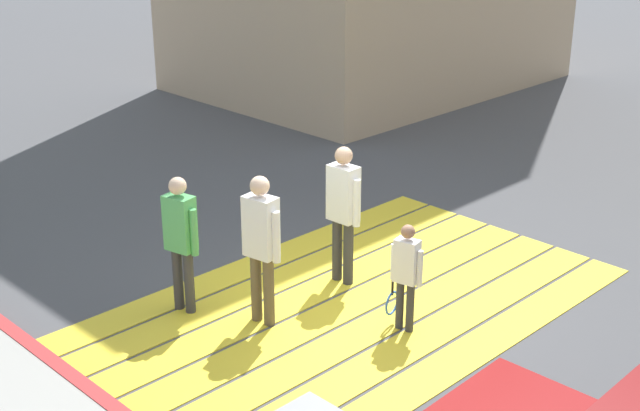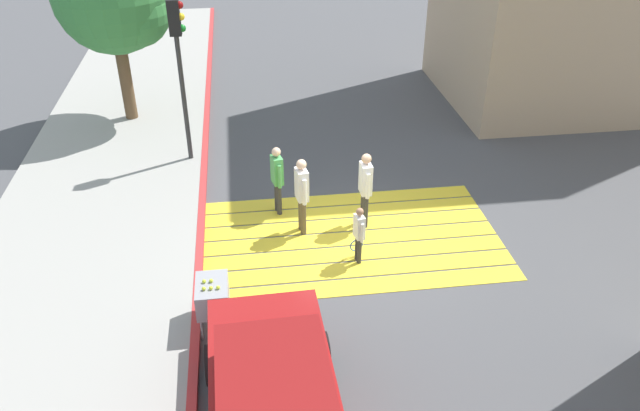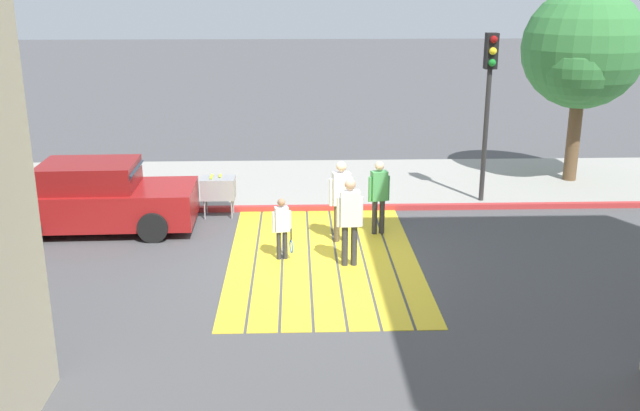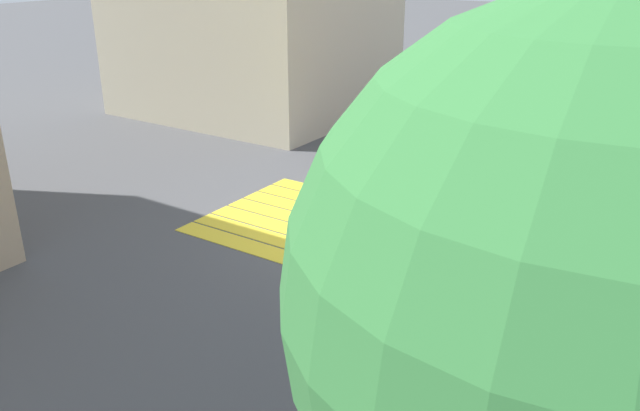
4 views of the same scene
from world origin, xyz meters
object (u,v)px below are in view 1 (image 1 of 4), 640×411
at_px(pedestrian_adult_trailing, 261,240).
at_px(pedestrian_adult_side, 181,235).
at_px(pedestrian_child_with_racket, 406,272).
at_px(pedestrian_adult_lead, 343,205).

distance_m(pedestrian_adult_trailing, pedestrian_adult_side, 0.98).
height_order(pedestrian_adult_side, pedestrian_child_with_racket, pedestrian_adult_side).
height_order(pedestrian_adult_lead, pedestrian_adult_trailing, pedestrian_adult_trailing).
bearing_deg(pedestrian_adult_lead, pedestrian_adult_trailing, -176.73).
distance_m(pedestrian_adult_lead, pedestrian_adult_side, 2.02).
relative_size(pedestrian_adult_lead, pedestrian_child_with_racket, 1.38).
bearing_deg(pedestrian_child_with_racket, pedestrian_adult_side, 125.05).
bearing_deg(pedestrian_child_with_racket, pedestrian_adult_trailing, 129.17).
bearing_deg(pedestrian_adult_side, pedestrian_adult_lead, -22.82).
bearing_deg(pedestrian_adult_trailing, pedestrian_child_with_racket, -50.83).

